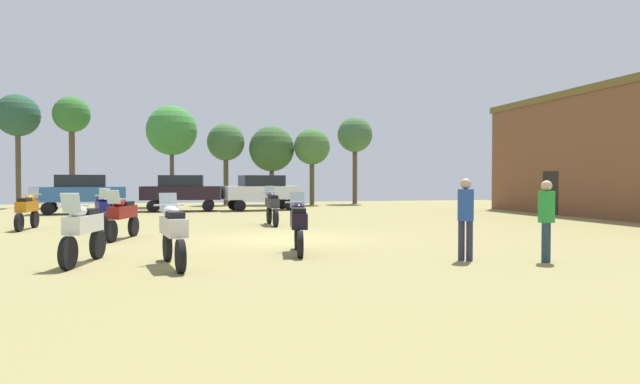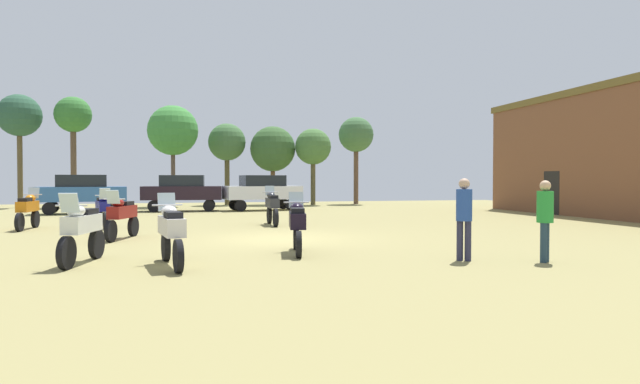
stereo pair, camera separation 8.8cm
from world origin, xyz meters
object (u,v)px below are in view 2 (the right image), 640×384
at_px(car_2, 263,190).
at_px(tree_2, 173,131).
at_px(motorcycle_6, 297,224).
at_px(motorcycle_7, 171,230).
at_px(tree_6, 227,143).
at_px(person_1, 464,213).
at_px(tree_1, 356,136).
at_px(motorcycle_4, 122,215).
at_px(motorcycle_1, 28,209).
at_px(motorcycle_3, 103,208).
at_px(person_2, 545,214).
at_px(tree_4, 73,117).
at_px(car_1, 182,190).
at_px(car_3, 82,191).
at_px(tree_5, 273,149).
at_px(tree_8, 313,147).
at_px(motorcycle_5, 272,206).
at_px(motorcycle_2, 82,229).
at_px(tree_7, 19,117).

xyz_separation_m(car_2, tree_2, (-5.16, 5.59, 3.77)).
relative_size(motorcycle_6, motorcycle_7, 0.92).
bearing_deg(tree_2, tree_6, 21.48).
bearing_deg(person_1, tree_1, 112.10).
bearing_deg(motorcycle_4, motorcycle_1, -32.14).
distance_m(motorcycle_3, person_2, 15.02).
bearing_deg(tree_4, motorcycle_4, -74.85).
bearing_deg(tree_2, motorcycle_3, -96.90).
bearing_deg(motorcycle_7, car_1, 79.77).
relative_size(motorcycle_6, car_3, 0.46).
distance_m(motorcycle_3, motorcycle_7, 9.91).
xyz_separation_m(motorcycle_4, tree_6, (4.24, 20.94, 3.58)).
bearing_deg(tree_4, tree_5, 1.76).
relative_size(motorcycle_3, motorcycle_4, 0.98).
distance_m(car_3, tree_8, 15.45).
distance_m(motorcycle_5, tree_6, 17.45).
height_order(motorcycle_1, car_1, car_1).
relative_size(motorcycle_6, tree_6, 0.37).
xyz_separation_m(motorcycle_1, person_1, (11.37, -10.07, 0.32)).
relative_size(motorcycle_2, person_2, 1.21).
bearing_deg(tree_4, motorcycle_7, -74.52).
xyz_separation_m(motorcycle_1, motorcycle_5, (8.61, -0.13, 0.02)).
xyz_separation_m(car_2, tree_6, (-1.60, 6.99, 3.13)).
height_order(motorcycle_7, person_1, person_1).
distance_m(motorcycle_6, car_3, 18.92).
bearing_deg(motorcycle_1, motorcycle_6, -42.44).
xyz_separation_m(motorcycle_1, tree_2, (4.31, 15.54, 4.22)).
xyz_separation_m(motorcycle_4, motorcycle_6, (4.45, -4.10, -0.01)).
distance_m(motorcycle_7, tree_2, 25.31).
relative_size(car_1, tree_6, 0.78).
height_order(motorcycle_1, motorcycle_4, motorcycle_1).
xyz_separation_m(motorcycle_2, motorcycle_7, (1.82, -0.72, -0.00)).
bearing_deg(car_2, car_1, 78.29).
relative_size(car_3, tree_1, 0.72).
bearing_deg(motorcycle_3, tree_2, -112.57).
relative_size(motorcycle_6, car_1, 0.47).
xyz_separation_m(motorcycle_1, tree_8, (13.70, 15.65, 3.27)).
distance_m(car_1, tree_5, 9.25).
xyz_separation_m(motorcycle_5, person_1, (2.75, -9.95, 0.30)).
distance_m(motorcycle_2, tree_7, 26.78).
xyz_separation_m(car_1, tree_4, (-6.88, 6.10, 4.56)).
relative_size(person_1, tree_7, 0.25).
bearing_deg(car_2, tree_1, -58.65).
relative_size(motorcycle_7, car_1, 0.51).
bearing_deg(motorcycle_2, motorcycle_1, -56.43).
distance_m(tree_4, tree_6, 9.85).
relative_size(motorcycle_5, car_3, 0.48).
xyz_separation_m(motorcycle_5, tree_6, (-0.74, 17.07, 3.56)).
height_order(motorcycle_3, car_1, car_1).
bearing_deg(motorcycle_7, motorcycle_3, 95.55).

